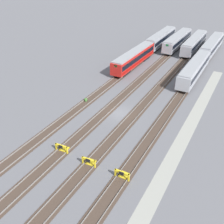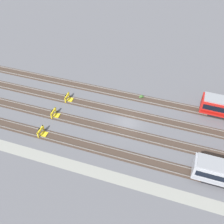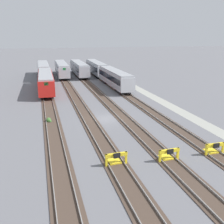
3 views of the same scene
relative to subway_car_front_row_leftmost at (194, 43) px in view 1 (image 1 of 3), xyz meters
name	(u,v)px [view 1 (image 1 of 3)]	position (x,y,z in m)	size (l,w,h in m)	color
ground_plane	(120,113)	(-39.90, 2.44, -2.04)	(400.00, 400.00, 0.00)	slate
service_walkway	(186,132)	(-39.90, -9.06, -2.04)	(54.00, 2.00, 0.01)	#9E9E93
rail_track_nearest	(160,124)	(-39.90, -4.75, -2.00)	(90.00, 2.23, 0.21)	#47382D
rail_track_near_inner	(133,117)	(-39.90, 0.04, -2.00)	(90.00, 2.24, 0.21)	#47382D
rail_track_middle	(108,110)	(-39.90, 4.83, -2.00)	(90.00, 2.24, 0.21)	#47382D
rail_track_far_inner	(85,103)	(-39.90, 9.62, -2.00)	(90.00, 2.23, 0.21)	#47382D
subway_car_front_row_leftmost	(194,43)	(0.00, 0.00, 0.00)	(18.01, 2.92, 3.70)	#ADAFB7
subway_car_front_row_left_inner	(194,69)	(-18.97, -4.74, 0.00)	(18.01, 2.90, 3.70)	#ADAFB7
subway_car_front_row_centre	(177,40)	(0.14, 4.78, 0.00)	(18.04, 3.08, 3.70)	#ADAFB7
subway_car_front_row_right_inner	(212,46)	(-0.05, -4.77, 0.00)	(18.04, 3.10, 3.70)	#ADAFB7
subway_car_front_row_rightmost	(134,58)	(-18.97, 9.62, 0.00)	(18.04, 3.11, 3.70)	red
subway_car_back_row_leftmost	(161,38)	(-0.14, 9.64, 0.00)	(18.00, 2.85, 3.70)	#ADAFB7
bumper_stop_nearest_track	(123,174)	(-53.02, -4.75, -1.53)	(1.34, 2.00, 1.22)	yellow
bumper_stop_near_inner_track	(90,161)	(-53.06, 0.05, -1.53)	(1.38, 2.01, 1.22)	yellow
bumper_stop_middle_track	(63,148)	(-52.57, 4.84, -1.53)	(1.38, 2.01, 1.22)	yellow
weed_clump	(86,100)	(-39.10, 10.02, -1.80)	(0.92, 0.70, 0.64)	#427033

